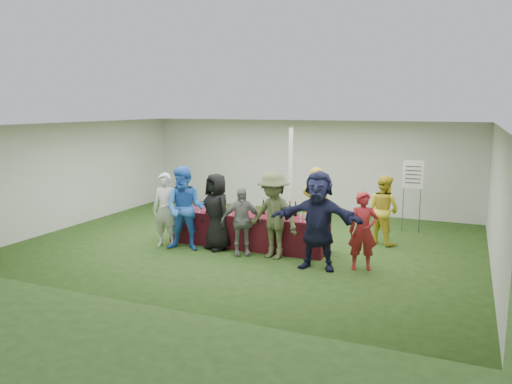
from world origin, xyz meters
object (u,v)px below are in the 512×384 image
at_px(dump_bucket, 316,218).
at_px(staff_pourer, 315,203).
at_px(customer_0, 166,210).
at_px(serving_table, 248,230).
at_px(customer_5, 318,220).
at_px(customer_2, 216,212).
at_px(customer_6, 363,231).
at_px(wine_list_sign, 413,180).
at_px(customer_1, 185,209).
at_px(customer_3, 241,221).
at_px(customer_4, 273,216).
at_px(staff_back, 383,210).

height_order(dump_bucket, staff_pourer, staff_pourer).
bearing_deg(customer_0, dump_bucket, 1.21).
xyz_separation_m(serving_table, customer_5, (1.86, -0.88, 0.58)).
bearing_deg(serving_table, customer_0, -157.55).
bearing_deg(staff_pourer, customer_2, 23.05).
bearing_deg(customer_6, serving_table, 148.54).
bearing_deg(dump_bucket, customer_0, -171.81).
bearing_deg(wine_list_sign, customer_1, -140.86).
bearing_deg(customer_5, customer_1, 175.17).
bearing_deg(customer_2, customer_0, -140.03).
relative_size(customer_0, customer_1, 0.90).
xyz_separation_m(serving_table, dump_bucket, (1.63, -0.22, 0.46)).
relative_size(serving_table, customer_0, 2.17).
distance_m(staff_pourer, customer_3, 2.19).
distance_m(customer_2, customer_4, 1.38).
bearing_deg(staff_pourer, customer_6, 105.94).
bearing_deg(customer_2, customer_6, 26.41).
bearing_deg(customer_1, customer_6, -9.69).
height_order(serving_table, customer_2, customer_2).
bearing_deg(customer_4, staff_back, 61.08).
bearing_deg(customer_3, customer_4, -26.06).
height_order(customer_2, customer_3, customer_2).
distance_m(dump_bucket, customer_6, 1.11).
height_order(customer_2, customer_6, customer_2).
bearing_deg(customer_2, customer_3, 13.92).
relative_size(staff_pourer, customer_4, 0.96).
height_order(wine_list_sign, customer_0, wine_list_sign).
bearing_deg(customer_0, customer_4, -4.57).
height_order(staff_back, customer_1, customer_1).
bearing_deg(wine_list_sign, serving_table, -139.33).
bearing_deg(customer_1, customer_4, -6.98).
bearing_deg(wine_list_sign, customer_2, -139.25).
bearing_deg(customer_4, customer_1, -160.30).
bearing_deg(customer_0, customer_2, 4.24).
bearing_deg(dump_bucket, wine_list_sign, 62.07).
xyz_separation_m(wine_list_sign, customer_3, (-3.07, -3.40, -0.59)).
relative_size(customer_5, customer_6, 1.26).
relative_size(customer_1, customer_2, 1.09).
xyz_separation_m(wine_list_sign, customer_2, (-3.74, -3.23, -0.47)).
bearing_deg(customer_4, serving_table, 159.18).
height_order(customer_0, customer_3, customer_0).
height_order(wine_list_sign, customer_4, wine_list_sign).
height_order(customer_5, customer_6, customer_5).
bearing_deg(staff_back, wine_list_sign, -79.46).
height_order(serving_table, staff_back, staff_back).
bearing_deg(customer_6, wine_list_sign, 62.14).
relative_size(staff_pourer, staff_back, 1.08).
bearing_deg(customer_6, customer_4, 160.92).
distance_m(dump_bucket, customer_5, 0.71).
relative_size(serving_table, customer_1, 1.97).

